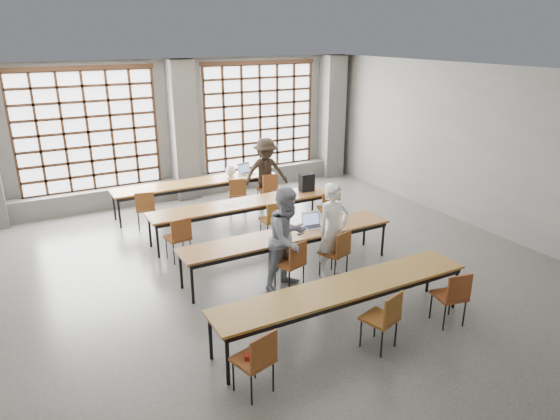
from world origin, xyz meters
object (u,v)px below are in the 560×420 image
object	(u,v)px
chair_mid_right	(329,206)
student_female	(288,238)
chair_back_right	(268,187)
laptop_back	(246,171)
backpack	(307,182)
chair_front_left	(293,260)
chair_mid_left	(179,235)
desk_row_c	(289,237)
green_box	(284,230)
chair_near_left	(257,356)
chair_back_left	(145,206)
plastic_bag	(231,171)
desk_row_d	(344,290)
chair_front_right	(338,249)
desk_row_b	(243,205)
desk_row_a	(197,184)
phone	(301,233)
student_male	(333,231)
laptop_front	(312,223)
chair_mid_centre	(273,217)
chair_near_mid	(385,315)
student_back	(266,173)
mouse	(334,224)
red_pouch	(253,356)
chair_near_right	(453,293)
chair_back_mid	(237,192)

from	to	relation	value
chair_mid_right	student_female	distance (m)	2.79
chair_back_right	laptop_back	xyz separation A→B (m)	(-0.26, 0.74, 0.25)
backpack	chair_front_left	bearing A→B (deg)	-123.45
chair_mid_left	backpack	world-z (taller)	backpack
desk_row_c	chair_mid_right	xyz separation A→B (m)	(1.76, 1.34, -0.13)
chair_mid_left	green_box	bearing A→B (deg)	-38.97
desk_row_c	chair_near_left	distance (m)	3.33
chair_back_left	plastic_bag	world-z (taller)	plastic_bag
desk_row_d	backpack	distance (m)	4.49
plastic_bag	laptop_back	bearing A→B (deg)	7.61
chair_front_right	student_female	distance (m)	1.00
desk_row_b	laptop_back	bearing A→B (deg)	63.66
desk_row_a	chair_front_left	xyz separation A→B (m)	(0.06, -4.53, -0.13)
chair_front_right	phone	bearing A→B (deg)	130.18
student_male	plastic_bag	bearing A→B (deg)	88.20
laptop_front	backpack	world-z (taller)	backpack
chair_mid_left	chair_near_left	xyz separation A→B (m)	(-0.34, -4.04, 0.00)
desk_row_b	chair_mid_centre	xyz separation A→B (m)	(0.40, -0.63, -0.13)
green_box	plastic_bag	xyz separation A→B (m)	(0.61, 3.88, 0.10)
chair_back_left	green_box	bearing A→B (deg)	-61.93
chair_front_left	desk_row_d	bearing A→B (deg)	-89.34
chair_back_left	chair_mid_centre	distance (m)	2.89
chair_mid_centre	chair_near_mid	xyz separation A→B (m)	(-0.42, -4.03, 0.00)
chair_back_left	chair_front_right	world-z (taller)	same
student_back	laptop_back	bearing A→B (deg)	121.98
chair_mid_right	backpack	xyz separation A→B (m)	(-0.18, 0.68, 0.39)
chair_back_left	student_female	size ratio (longest dim) A/B	0.50
desk_row_a	backpack	bearing A→B (deg)	-44.48
mouse	plastic_bag	bearing A→B (deg)	95.57
laptop_front	chair_near_left	bearing A→B (deg)	-131.66
chair_near_mid	red_pouch	bearing A→B (deg)	177.74
chair_mid_left	chair_near_mid	bearing A→B (deg)	-68.77
chair_back_left	backpack	bearing A→B (deg)	-20.68
desk_row_b	backpack	distance (m)	1.62
desk_row_d	chair_mid_left	size ratio (longest dim) A/B	4.55
chair_front_left	chair_near_right	size ratio (longest dim) A/B	1.00
phone	plastic_bag	world-z (taller)	plastic_bag
student_back	green_box	world-z (taller)	student_back
chair_front_left	red_pouch	distance (m)	2.61
chair_back_left	chair_near_mid	size ratio (longest dim) A/B	1.00
chair_back_right	chair_near_mid	bearing A→B (deg)	-102.26
chair_mid_centre	chair_front_right	distance (m)	1.98
chair_front_left	laptop_back	bearing A→B (deg)	74.62
chair_mid_left	backpack	bearing A→B (deg)	12.01
chair_back_mid	chair_back_right	world-z (taller)	same
chair_front_right	chair_near_right	world-z (taller)	same
mouse	chair_mid_right	bearing A→B (deg)	59.20
chair_mid_left	chair_near_left	size ratio (longest dim) A/B	1.00
desk_row_b	mouse	distance (m)	2.21
student_female	laptop_back	distance (m)	4.70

